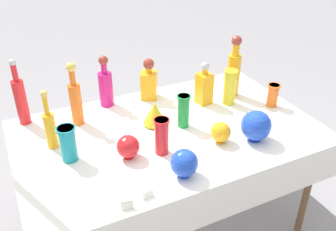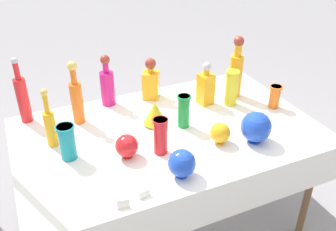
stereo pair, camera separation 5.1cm
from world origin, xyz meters
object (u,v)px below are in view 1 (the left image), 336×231
object	(u,v)px
slender_vase_3	(184,110)
round_bowl_1	(184,163)
square_decanter_1	(149,82)
tall_bottle_2	(234,70)
round_bowl_0	(221,132)
square_decanter_0	(204,86)
cardboard_box_behind_left	(123,129)
slender_vase_1	(68,143)
fluted_vase_0	(155,113)
round_bowl_2	(128,147)
slender_vase_2	(273,94)
round_bowl_3	(256,126)
tall_bottle_4	(106,85)
slender_vase_0	(230,86)
slender_vase_4	(162,135)
tall_bottle_3	(21,99)
tall_bottle_0	(50,127)
tall_bottle_1	(75,99)

from	to	relation	value
slender_vase_3	round_bowl_1	distance (m)	0.45
square_decanter_1	tall_bottle_2	bearing A→B (deg)	-21.20
round_bowl_0	slender_vase_3	bearing A→B (deg)	114.13
square_decanter_0	cardboard_box_behind_left	distance (m)	1.13
slender_vase_1	round_bowl_1	world-z (taller)	slender_vase_1
fluted_vase_0	cardboard_box_behind_left	distance (m)	1.15
round_bowl_0	tall_bottle_2	bearing A→B (deg)	49.64
tall_bottle_2	slender_vase_3	bearing A→B (deg)	-156.54
slender_vase_3	round_bowl_2	size ratio (longest dim) A/B	1.56
tall_bottle_2	slender_vase_2	bearing A→B (deg)	-59.77
square_decanter_0	round_bowl_3	distance (m)	0.50
square_decanter_0	tall_bottle_2	bearing A→B (deg)	4.12
fluted_vase_0	round_bowl_1	size ratio (longest dim) A/B	1.00
tall_bottle_4	slender_vase_2	bearing A→B (deg)	-26.62
slender_vase_0	round_bowl_0	distance (m)	0.46
round_bowl_0	slender_vase_4	bearing A→B (deg)	171.14
square_decanter_0	slender_vase_0	distance (m)	0.16
round_bowl_2	tall_bottle_2	bearing A→B (deg)	22.07
tall_bottle_3	round_bowl_0	bearing A→B (deg)	-35.93
tall_bottle_2	slender_vase_0	world-z (taller)	tall_bottle_2
tall_bottle_3	square_decanter_0	xyz separation A→B (m)	(1.08, -0.25, -0.04)
tall_bottle_0	fluted_vase_0	bearing A→B (deg)	-3.34
square_decanter_1	round_bowl_2	bearing A→B (deg)	-122.81
tall_bottle_3	tall_bottle_0	bearing A→B (deg)	-72.59
tall_bottle_4	square_decanter_0	bearing A→B (deg)	-23.48
slender_vase_2	round_bowl_1	bearing A→B (deg)	-156.15
round_bowl_2	slender_vase_0	bearing A→B (deg)	18.42
square_decanter_0	slender_vase_0	bearing A→B (deg)	-27.92
square_decanter_1	tall_bottle_3	bearing A→B (deg)	177.77
tall_bottle_1	slender_vase_0	xyz separation A→B (m)	(0.94, -0.18, -0.04)
tall_bottle_2	round_bowl_3	size ratio (longest dim) A/B	2.35
round_bowl_2	tall_bottle_3	bearing A→B (deg)	126.27
tall_bottle_0	square_decanter_1	world-z (taller)	tall_bottle_0
round_bowl_3	round_bowl_2	bearing A→B (deg)	167.44
slender_vase_0	slender_vase_4	world-z (taller)	slender_vase_0
tall_bottle_3	round_bowl_1	world-z (taller)	tall_bottle_3
round_bowl_3	round_bowl_1	bearing A→B (deg)	-168.47
tall_bottle_1	square_decanter_1	distance (m)	0.53
tall_bottle_2	slender_vase_4	bearing A→B (deg)	-150.92
tall_bottle_1	round_bowl_0	xyz separation A→B (m)	(0.65, -0.54, -0.10)
tall_bottle_0	square_decanter_1	bearing A→B (deg)	22.74
square_decanter_0	round_bowl_2	size ratio (longest dim) A/B	2.22
slender_vase_3	round_bowl_2	bearing A→B (deg)	-159.66
slender_vase_1	round_bowl_3	distance (m)	1.00
square_decanter_0	round_bowl_0	distance (m)	0.46
tall_bottle_3	round_bowl_3	size ratio (longest dim) A/B	2.29
square_decanter_1	round_bowl_2	size ratio (longest dim) A/B	2.17
slender_vase_2	round_bowl_0	world-z (taller)	slender_vase_2
cardboard_box_behind_left	slender_vase_0	bearing A→B (deg)	-63.85
round_bowl_0	round_bowl_3	world-z (taller)	round_bowl_3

